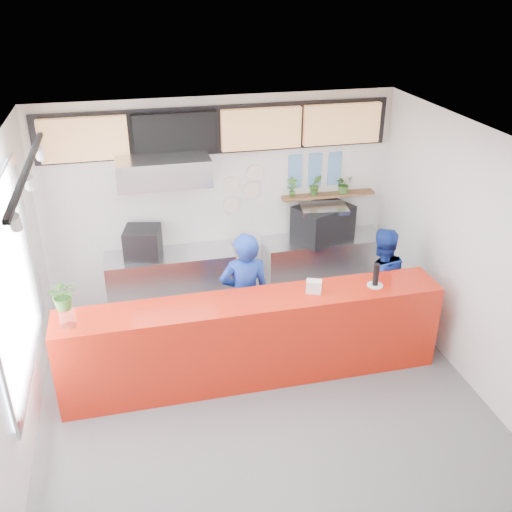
{
  "coord_description": "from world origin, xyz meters",
  "views": [
    {
      "loc": [
        -1.26,
        -5.05,
        4.48
      ],
      "look_at": [
        0.1,
        0.7,
        1.5
      ],
      "focal_mm": 40.0,
      "sensor_mm": 36.0,
      "label": 1
    }
  ],
  "objects_px": {
    "espresso_machine": "(323,223)",
    "staff_right": "(379,283)",
    "pepper_mill": "(376,274)",
    "panini_oven": "(143,243)",
    "staff_center": "(245,297)",
    "service_counter": "(254,339)"
  },
  "relations": [
    {
      "from": "espresso_machine",
      "to": "pepper_mill",
      "type": "distance_m",
      "value": 1.83
    },
    {
      "from": "staff_right",
      "to": "pepper_mill",
      "type": "height_order",
      "value": "staff_right"
    },
    {
      "from": "espresso_machine",
      "to": "pepper_mill",
      "type": "xyz_separation_m",
      "value": [
        0.02,
        -1.83,
        0.1
      ]
    },
    {
      "from": "pepper_mill",
      "to": "espresso_machine",
      "type": "bearing_deg",
      "value": 90.63
    },
    {
      "from": "espresso_machine",
      "to": "staff_center",
      "type": "bearing_deg",
      "value": -161.14
    },
    {
      "from": "panini_oven",
      "to": "pepper_mill",
      "type": "xyz_separation_m",
      "value": [
        2.63,
        -1.83,
        0.14
      ]
    },
    {
      "from": "service_counter",
      "to": "staff_center",
      "type": "height_order",
      "value": "staff_center"
    },
    {
      "from": "espresso_machine",
      "to": "panini_oven",
      "type": "bearing_deg",
      "value": 156.7
    },
    {
      "from": "staff_right",
      "to": "service_counter",
      "type": "bearing_deg",
      "value": 18.58
    },
    {
      "from": "staff_center",
      "to": "pepper_mill",
      "type": "bearing_deg",
      "value": 164.05
    },
    {
      "from": "service_counter",
      "to": "staff_right",
      "type": "xyz_separation_m",
      "value": [
        1.82,
        0.53,
        0.23
      ]
    },
    {
      "from": "staff_right",
      "to": "pepper_mill",
      "type": "xyz_separation_m",
      "value": [
        -0.34,
        -0.56,
        0.47
      ]
    },
    {
      "from": "panini_oven",
      "to": "pepper_mill",
      "type": "height_order",
      "value": "pepper_mill"
    },
    {
      "from": "service_counter",
      "to": "staff_right",
      "type": "distance_m",
      "value": 1.91
    },
    {
      "from": "service_counter",
      "to": "panini_oven",
      "type": "xyz_separation_m",
      "value": [
        -1.15,
        1.8,
        0.56
      ]
    },
    {
      "from": "panini_oven",
      "to": "pepper_mill",
      "type": "distance_m",
      "value": 3.21
    },
    {
      "from": "espresso_machine",
      "to": "staff_right",
      "type": "height_order",
      "value": "staff_right"
    },
    {
      "from": "panini_oven",
      "to": "staff_center",
      "type": "distance_m",
      "value": 1.77
    },
    {
      "from": "staff_center",
      "to": "staff_right",
      "type": "bearing_deg",
      "value": -175.49
    },
    {
      "from": "espresso_machine",
      "to": "staff_right",
      "type": "distance_m",
      "value": 1.37
    },
    {
      "from": "service_counter",
      "to": "pepper_mill",
      "type": "distance_m",
      "value": 1.64
    },
    {
      "from": "staff_center",
      "to": "service_counter",
      "type": "bearing_deg",
      "value": 92.67
    }
  ]
}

